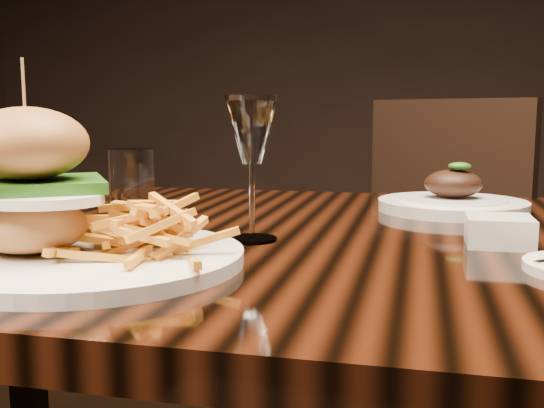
% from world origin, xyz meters
% --- Properties ---
extents(dining_table, '(1.60, 0.90, 0.75)m').
position_xyz_m(dining_table, '(0.00, 0.00, 0.67)').
color(dining_table, black).
rests_on(dining_table, ground).
extents(burger_plate, '(0.32, 0.32, 0.21)m').
position_xyz_m(burger_plate, '(-0.22, -0.25, 0.80)').
color(burger_plate, white).
rests_on(burger_plate, dining_table).
extents(ramekin, '(0.08, 0.08, 0.04)m').
position_xyz_m(ramekin, '(0.22, -0.04, 0.77)').
color(ramekin, white).
rests_on(ramekin, dining_table).
extents(wine_glass, '(0.07, 0.07, 0.18)m').
position_xyz_m(wine_glass, '(-0.08, -0.08, 0.88)').
color(wine_glass, white).
rests_on(wine_glass, dining_table).
extents(water_tumbler, '(0.07, 0.07, 0.10)m').
position_xyz_m(water_tumbler, '(-0.34, 0.12, 0.80)').
color(water_tumbler, white).
rests_on(water_tumbler, dining_table).
extents(far_dish, '(0.24, 0.24, 0.08)m').
position_xyz_m(far_dish, '(0.18, 0.24, 0.77)').
color(far_dish, white).
rests_on(far_dish, dining_table).
extents(chair_far, '(0.61, 0.61, 0.95)m').
position_xyz_m(chair_far, '(0.15, 0.88, 0.54)').
color(chair_far, black).
rests_on(chair_far, ground).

